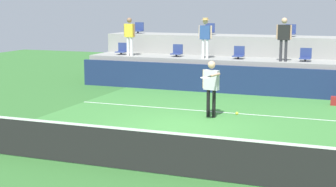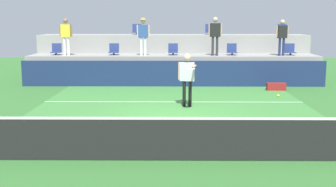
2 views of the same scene
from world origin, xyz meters
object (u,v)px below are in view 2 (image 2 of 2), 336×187
at_px(stadium_chair_upper_far_left, 66,30).
at_px(spectator_in_grey, 66,33).
at_px(stadium_chair_lower_left, 114,50).
at_px(stadium_chair_lower_right, 232,50).
at_px(tennis_player, 187,74).
at_px(spectator_with_hat, 143,33).
at_px(stadium_chair_upper_far_right, 282,30).
at_px(tennis_ball, 278,96).
at_px(spectator_leaning_on_rail, 215,32).
at_px(stadium_chair_lower_far_right, 290,50).
at_px(stadium_chair_upper_left, 137,30).
at_px(spectator_in_white, 282,34).
at_px(equipment_bag, 276,87).
at_px(stadium_chair_upper_right, 210,30).
at_px(stadium_chair_lower_center, 173,50).
at_px(stadium_chair_lower_far_left, 56,50).

height_order(stadium_chair_upper_far_left, spectator_in_grey, spectator_in_grey).
distance_m(stadium_chair_lower_left, stadium_chair_lower_right, 5.35).
distance_m(tennis_player, spectator_with_hat, 5.70).
bearing_deg(spectator_with_hat, tennis_player, -71.33).
distance_m(stadium_chair_upper_far_right, tennis_ball, 12.44).
bearing_deg(spectator_leaning_on_rail, stadium_chair_lower_far_right, 6.38).
relative_size(stadium_chair_upper_left, stadium_chair_upper_far_right, 1.00).
distance_m(stadium_chair_lower_right, stadium_chair_lower_far_right, 2.62).
bearing_deg(spectator_in_white, spectator_in_grey, 180.00).
bearing_deg(spectator_in_white, stadium_chair_upper_far_left, 167.78).
relative_size(stadium_chair_upper_far_left, tennis_player, 0.30).
distance_m(stadium_chair_lower_right, equipment_bag, 3.02).
height_order(stadium_chair_upper_right, tennis_ball, stadium_chair_upper_right).
xyz_separation_m(stadium_chair_lower_left, spectator_with_hat, (1.36, -0.38, 0.80)).
bearing_deg(stadium_chair_lower_center, spectator_in_grey, -175.37).
bearing_deg(spectator_leaning_on_rail, stadium_chair_lower_right, 25.30).
bearing_deg(stadium_chair_lower_center, tennis_player, -85.36).
xyz_separation_m(stadium_chair_lower_right, equipment_bag, (1.52, -2.25, -1.31)).
bearing_deg(stadium_chair_lower_far_right, equipment_bag, -116.03).
xyz_separation_m(stadium_chair_lower_far_left, spectator_with_hat, (3.98, -0.38, 0.80)).
relative_size(stadium_chair_upper_right, tennis_player, 0.30).
xyz_separation_m(stadium_chair_lower_right, stadium_chair_upper_right, (-0.86, 1.80, 0.85)).
height_order(stadium_chair_upper_far_right, equipment_bag, stadium_chair_upper_far_right).
relative_size(stadium_chair_lower_left, stadium_chair_lower_center, 1.00).
distance_m(stadium_chair_upper_far_left, stadium_chair_upper_right, 7.09).
bearing_deg(stadium_chair_upper_far_right, stadium_chair_lower_right, -146.15).
bearing_deg(stadium_chair_upper_left, spectator_in_grey, -143.58).
distance_m(stadium_chair_upper_far_right, spectator_in_white, 2.25).
xyz_separation_m(spectator_with_hat, tennis_ball, (3.66, -9.83, -1.08)).
distance_m(stadium_chair_lower_left, stadium_chair_upper_left, 2.18).
height_order(stadium_chair_lower_center, stadium_chair_upper_far_right, stadium_chair_upper_far_right).
xyz_separation_m(stadium_chair_upper_far_left, tennis_player, (5.74, -7.47, -1.24)).
bearing_deg(stadium_chair_lower_far_right, stadium_chair_upper_far_left, 170.34).
xyz_separation_m(stadium_chair_lower_right, spectator_in_white, (2.14, -0.38, 0.73)).
distance_m(stadium_chair_lower_center, tennis_ball, 10.48).
height_order(stadium_chair_upper_far_left, stadium_chair_upper_right, same).
relative_size(stadium_chair_lower_center, spectator_leaning_on_rail, 0.31).
relative_size(stadium_chair_upper_far_right, equipment_bag, 0.68).
xyz_separation_m(stadium_chair_lower_center, stadium_chair_upper_far_left, (-5.28, 1.80, 0.85)).
distance_m(stadium_chair_lower_far_left, stadium_chair_upper_far_left, 1.99).
xyz_separation_m(stadium_chair_lower_left, stadium_chair_lower_center, (2.69, 0.00, 0.00)).
xyz_separation_m(stadium_chair_lower_far_left, spectator_in_white, (10.11, -0.38, 0.73)).
height_order(stadium_chair_upper_far_left, spectator_with_hat, spectator_with_hat).
bearing_deg(stadium_chair_upper_far_left, spectator_with_hat, -28.87).
height_order(stadium_chair_upper_far_left, spectator_in_white, spectator_in_white).
relative_size(stadium_chair_lower_far_right, spectator_in_white, 0.33).
relative_size(stadium_chair_lower_right, spectator_with_hat, 0.31).
relative_size(spectator_in_grey, equipment_bag, 2.16).
height_order(stadium_chair_lower_far_right, stadium_chair_upper_left, stadium_chair_upper_left).
bearing_deg(spectator_in_white, stadium_chair_lower_center, 175.43).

